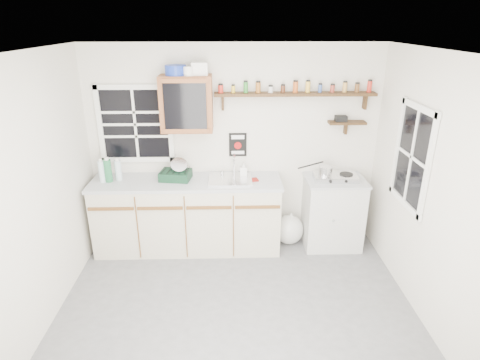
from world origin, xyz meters
name	(u,v)px	position (x,y,z in m)	size (l,w,h in m)	color
room	(236,200)	(0.00, 0.00, 1.25)	(3.64, 3.24, 2.54)	#545457
main_cabinet	(188,214)	(-0.58, 1.30, 0.46)	(2.31, 0.63, 0.92)	#B9AF99
right_cabinet	(332,212)	(1.25, 1.32, 0.46)	(0.73, 0.57, 0.91)	#BABBB4
sink	(230,179)	(-0.05, 1.30, 0.93)	(0.52, 0.44, 0.29)	silver
upper_cabinet	(187,104)	(-0.55, 1.44, 1.82)	(0.60, 0.32, 0.65)	brown
upper_cabinet_clutter	(185,70)	(-0.55, 1.44, 2.21)	(0.48, 0.24, 0.14)	#18319C
spice_shelf	(295,93)	(0.73, 1.51, 1.93)	(1.91, 0.18, 0.35)	black
secondary_shelf	(345,122)	(1.36, 1.52, 1.58)	(0.45, 0.16, 0.24)	black
warning_sign	(238,145)	(0.05, 1.59, 1.28)	(0.22, 0.02, 0.30)	black
window_back	(135,124)	(-1.20, 1.59, 1.55)	(0.93, 0.03, 0.98)	black
window_right	(412,157)	(1.79, 0.55, 1.45)	(0.03, 0.78, 1.08)	black
water_bottles	(109,171)	(-1.50, 1.31, 1.06)	(0.25, 0.15, 0.30)	silver
dish_rack	(177,173)	(-0.70, 1.34, 1.01)	(0.40, 0.32, 0.27)	black
soap_bottle	(244,169)	(0.12, 1.43, 1.01)	(0.08, 0.09, 0.19)	silver
rag	(253,180)	(0.23, 1.28, 0.93)	(0.12, 0.10, 0.02)	maroon
hotplate	(335,177)	(1.24, 1.31, 0.95)	(0.54, 0.31, 0.08)	silver
saucepan	(325,170)	(1.10, 1.31, 1.03)	(0.39, 0.27, 0.18)	silver
trash_bag	(289,229)	(0.71, 1.36, 0.19)	(0.40, 0.36, 0.45)	silver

